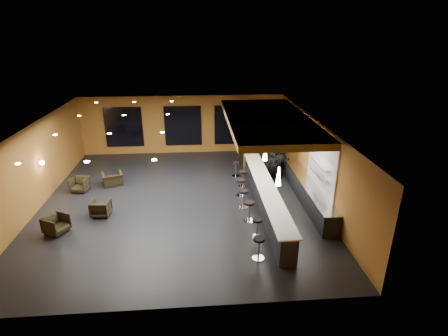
{
  "coord_description": "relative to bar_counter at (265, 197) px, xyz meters",
  "views": [
    {
      "loc": [
        0.83,
        -14.09,
        7.24
      ],
      "look_at": [
        2.0,
        0.5,
        1.3
      ],
      "focal_mm": 28.0,
      "sensor_mm": 36.0,
      "label": 1
    }
  ],
  "objects": [
    {
      "name": "prep_counter",
      "position": [
        2.0,
        0.5,
        -0.07
      ],
      "size": [
        0.7,
        6.0,
        0.86
      ],
      "primitive_type": "cube",
      "color": "black",
      "rests_on": "floor"
    },
    {
      "name": "bar_top",
      "position": [
        0.0,
        0.0,
        0.52
      ],
      "size": [
        0.78,
        8.1,
        0.05
      ],
      "primitive_type": "cube",
      "color": "white",
      "rests_on": "bar_counter"
    },
    {
      "name": "pendant_0",
      "position": [
        0.0,
        -2.0,
        1.85
      ],
      "size": [
        0.2,
        0.2,
        0.7
      ],
      "primitive_type": "cone",
      "color": "white",
      "rests_on": "wood_soffit"
    },
    {
      "name": "wall_sconce",
      "position": [
        -9.53,
        1.5,
        1.3
      ],
      "size": [
        0.22,
        0.22,
        0.22
      ],
      "primitive_type": "sphere",
      "color": "#FFE5B2",
      "rests_on": "wall_left"
    },
    {
      "name": "bar_stool_0",
      "position": [
        -0.9,
        -3.48,
        0.02
      ],
      "size": [
        0.41,
        0.41,
        0.81
      ],
      "rotation": [
        0.0,
        0.0,
        -0.35
      ],
      "color": "silver",
      "rests_on": "floor"
    },
    {
      "name": "staff_a",
      "position": [
        0.88,
        2.7,
        0.3
      ],
      "size": [
        0.58,
        0.38,
        1.6
      ],
      "primitive_type": "imported",
      "rotation": [
        0.0,
        0.0,
        -0.0
      ],
      "color": "black",
      "rests_on": "floor"
    },
    {
      "name": "tile_backsplash",
      "position": [
        2.31,
        0.0,
        1.5
      ],
      "size": [
        0.06,
        3.2,
        2.4
      ],
      "primitive_type": "cube",
      "color": "white",
      "rests_on": "wall_right"
    },
    {
      "name": "bar_stool_6",
      "position": [
        -0.87,
        3.51,
        0.01
      ],
      "size": [
        0.4,
        0.4,
        0.8
      ],
      "rotation": [
        0.0,
        0.0,
        -0.32
      ],
      "color": "silver",
      "rests_on": "floor"
    },
    {
      "name": "wall_shelf_upper",
      "position": [
        2.17,
        -0.2,
        1.55
      ],
      "size": [
        0.3,
        1.5,
        0.03
      ],
      "primitive_type": "cube",
      "color": "silver",
      "rests_on": "wall_right"
    },
    {
      "name": "bar_stool_3",
      "position": [
        -0.92,
        0.12,
        0.02
      ],
      "size": [
        0.41,
        0.41,
        0.81
      ],
      "rotation": [
        0.0,
        0.0,
        0.33
      ],
      "color": "silver",
      "rests_on": "floor"
    },
    {
      "name": "wood_soffit",
      "position": [
        0.35,
        2.0,
        2.86
      ],
      "size": [
        3.6,
        8.0,
        0.28
      ],
      "primitive_type": "cube",
      "color": "olive",
      "rests_on": "ceiling"
    },
    {
      "name": "bar_stool_2",
      "position": [
        -0.86,
        -1.02,
        0.05
      ],
      "size": [
        0.43,
        0.43,
        0.85
      ],
      "rotation": [
        0.0,
        0.0,
        0.09
      ],
      "color": "silver",
      "rests_on": "floor"
    },
    {
      "name": "column",
      "position": [
        0.0,
        4.6,
        1.25
      ],
      "size": [
        0.6,
        0.6,
        3.5
      ],
      "primitive_type": "cube",
      "color": "#9F6123",
      "rests_on": "floor"
    },
    {
      "name": "bar_stool_4",
      "position": [
        -0.91,
        1.22,
        0.03
      ],
      "size": [
        0.42,
        0.42,
        0.82
      ],
      "rotation": [
        0.0,
        0.0,
        0.16
      ],
      "color": "silver",
      "rests_on": "floor"
    },
    {
      "name": "staff_c",
      "position": [
        1.22,
        3.15,
        0.4
      ],
      "size": [
        0.92,
        0.63,
        1.81
      ],
      "primitive_type": "imported",
      "rotation": [
        0.0,
        0.0,
        0.06
      ],
      "color": "black",
      "rests_on": "floor"
    },
    {
      "name": "window_left",
      "position": [
        -7.15,
        7.44,
        1.2
      ],
      "size": [
        2.2,
        0.06,
        2.4
      ],
      "primitive_type": "cube",
      "color": "black",
      "rests_on": "wall_back"
    },
    {
      "name": "pendant_2",
      "position": [
        0.0,
        3.0,
        1.85
      ],
      "size": [
        0.2,
        0.2,
        0.7
      ],
      "primitive_type": "cone",
      "color": "white",
      "rests_on": "wood_soffit"
    },
    {
      "name": "wall_front",
      "position": [
        -3.65,
        -5.55,
        1.25
      ],
      "size": [
        12.0,
        0.1,
        3.5
      ],
      "primitive_type": "cube",
      "color": "#A36524",
      "rests_on": "floor"
    },
    {
      "name": "bar_stool_1",
      "position": [
        -0.74,
        -2.2,
        -0.01
      ],
      "size": [
        0.39,
        0.39,
        0.77
      ],
      "rotation": [
        0.0,
        0.0,
        0.43
      ],
      "color": "silver",
      "rests_on": "floor"
    },
    {
      "name": "wall_right",
      "position": [
        2.4,
        1.0,
        1.25
      ],
      "size": [
        0.1,
        13.0,
        3.5
      ],
      "primitive_type": "cube",
      "color": "#A36524",
      "rests_on": "floor"
    },
    {
      "name": "bar_counter",
      "position": [
        0.0,
        0.0,
        0.0
      ],
      "size": [
        0.6,
        8.0,
        1.0
      ],
      "primitive_type": "cube",
      "color": "black",
      "rests_on": "floor"
    },
    {
      "name": "pendant_1",
      "position": [
        0.0,
        0.5,
        1.85
      ],
      "size": [
        0.2,
        0.2,
        0.7
      ],
      "primitive_type": "cone",
      "color": "white",
      "rests_on": "wood_soffit"
    },
    {
      "name": "window_right",
      "position": [
        -0.65,
        7.44,
        1.2
      ],
      "size": [
        2.2,
        0.06,
        2.4
      ],
      "primitive_type": "cube",
      "color": "black",
      "rests_on": "wall_back"
    },
    {
      "name": "staff_b",
      "position": [
        1.52,
        3.51,
        0.33
      ],
      "size": [
        0.92,
        0.79,
        1.65
      ],
      "primitive_type": "imported",
      "rotation": [
        0.0,
        0.0,
        -0.23
      ],
      "color": "black",
      "rests_on": "floor"
    },
    {
      "name": "wall_back",
      "position": [
        -3.65,
        7.55,
        1.25
      ],
      "size": [
        12.0,
        0.1,
        3.5
      ],
      "primitive_type": "cube",
      "color": "#A36524",
      "rests_on": "floor"
    },
    {
      "name": "armchair_c",
      "position": [
        -8.41,
        2.35,
        -0.16
      ],
      "size": [
        0.84,
        0.85,
        0.68
      ],
      "primitive_type": "imported",
      "rotation": [
        0.0,
        0.0,
        -0.15
      ],
      "color": "black",
      "rests_on": "floor"
    },
    {
      "name": "prep_top",
      "position": [
        2.0,
        0.5,
        0.39
      ],
      "size": [
        0.72,
        6.0,
        0.03
      ],
      "primitive_type": "cube",
      "color": "silver",
      "rests_on": "prep_counter"
    },
    {
      "name": "window_center",
      "position": [
        -3.65,
        7.44,
        1.2
      ],
      "size": [
        2.2,
        0.06,
        2.4
      ],
      "primitive_type": "cube",
      "color": "black",
      "rests_on": "wall_back"
    },
    {
      "name": "armchair_d",
      "position": [
        -7.03,
        2.95,
        -0.19
      ],
      "size": [
        1.18,
        1.11,
        0.62
      ],
      "primitive_type": "imported",
      "rotation": [
        0.0,
        0.0,
        3.48
      ],
      "color": "black",
      "rests_on": "floor"
    },
    {
      "name": "armchair_a",
      "position": [
        -8.21,
        -1.27,
        -0.15
      ],
      "size": [
        1.04,
        1.03,
        0.71
      ],
      "primitive_type": "imported",
      "rotation": [
        0.0,
        0.0,
        1.09
      ],
      "color": "black",
      "rests_on": "floor"
    },
    {
      "name": "ceiling",
      "position": [
        -3.65,
        1.0,
        3.05
      ],
      "size": [
        12.0,
        13.0,
        0.1
      ],
      "primitive_type": "cube",
      "color": "black"
    },
    {
      "name": "bar_stool_5",
      "position": [
        -0.67,
        2.22,
        0.02
      ],
      "size": [
        0.41,
        0.41,
        0.82
      ],
      "rotation": [
        0.0,
        0.0,
        -0.37
      ],
      "color": "silver",
      "rests_on": "floor"
    },
    {
      "name": "wall_shelf_lower",
      "position": [
        2.17,
        -0.2,
        1.1
      ],
      "size": [
        0.3,
        1.5,
        0.03
      ],
      "primitive_type": "cube",
      "color": "silver",
      "rests_on": "wall_right"
    },
    {
      "name": "floor",
      "position": [
        -3.65,
        1.0,
        -0.55
      ],
      "size": [
        12.0,
        13.0,
        0.1
      ],
      "primitive_type": "cube",
      "color": "black",
      "rests_on": "ground"
    },
    {
      "name": "wall_left",
      "position": [
        -9.7,
        1.0,
        1.25
      ],
      "size": [
        0.1,
        13.0,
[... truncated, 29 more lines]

